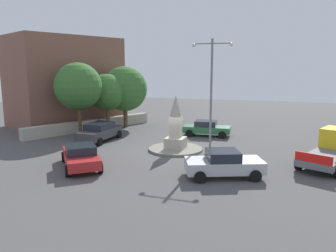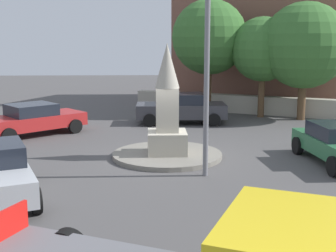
# 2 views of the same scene
# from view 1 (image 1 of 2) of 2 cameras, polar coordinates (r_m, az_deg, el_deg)

# --- Properties ---
(ground_plane) EXTENTS (80.00, 80.00, 0.00)m
(ground_plane) POSITION_cam_1_polar(r_m,az_deg,el_deg) (23.67, 1.35, -4.29)
(ground_plane) COLOR #4F4C4C
(traffic_island) EXTENTS (3.94, 3.94, 0.16)m
(traffic_island) POSITION_cam_1_polar(r_m,az_deg,el_deg) (23.65, 1.35, -4.10)
(traffic_island) COLOR gray
(traffic_island) RESTS_ON ground
(monument) EXTENTS (1.37, 1.37, 3.89)m
(monument) POSITION_cam_1_polar(r_m,az_deg,el_deg) (23.30, 1.37, -0.13)
(monument) COLOR #B2AA99
(monument) RESTS_ON traffic_island
(streetlamp) EXTENTS (2.92, 0.28, 7.97)m
(streetlamp) POSITION_cam_1_polar(r_m,az_deg,el_deg) (23.44, 7.68, 7.38)
(streetlamp) COLOR slate
(streetlamp) RESTS_ON ground
(car_red_far_side) EXTENTS (4.24, 4.56, 1.40)m
(car_red_far_side) POSITION_cam_1_polar(r_m,az_deg,el_deg) (20.18, -15.18, -5.08)
(car_red_far_side) COLOR #B22323
(car_red_far_side) RESTS_ON ground
(car_green_passing) EXTENTS (4.18, 2.13, 1.36)m
(car_green_passing) POSITION_cam_1_polar(r_m,az_deg,el_deg) (28.71, 6.84, -0.35)
(car_green_passing) COLOR #2D6B42
(car_green_passing) RESTS_ON ground
(car_dark_grey_approaching) EXTENTS (2.09, 4.50, 1.52)m
(car_dark_grey_approaching) POSITION_cam_1_polar(r_m,az_deg,el_deg) (27.11, -11.96, -0.93)
(car_dark_grey_approaching) COLOR #38383D
(car_dark_grey_approaching) RESTS_ON ground
(car_silver_near_island) EXTENTS (4.57, 3.28, 1.49)m
(car_silver_near_island) POSITION_cam_1_polar(r_m,az_deg,el_deg) (18.05, 9.83, -6.56)
(car_silver_near_island) COLOR #B7BABF
(car_silver_near_island) RESTS_ON ground
(truck_yellow_parked_left) EXTENTS (4.31, 6.27, 2.03)m
(truck_yellow_parked_left) POSITION_cam_1_polar(r_m,az_deg,el_deg) (22.97, 27.40, -3.37)
(truck_yellow_parked_left) COLOR yellow
(truck_yellow_parked_left) RESTS_ON ground
(stone_boundary_wall) EXTENTS (6.59, 12.54, 1.03)m
(stone_boundary_wall) POSITION_cam_1_polar(r_m,az_deg,el_deg) (32.08, -13.24, 0.20)
(stone_boundary_wall) COLOR #B2AA99
(stone_boundary_wall) RESTS_ON ground
(corner_building) EXTENTS (10.70, 12.48, 9.07)m
(corner_building) POSITION_cam_1_polar(r_m,az_deg,el_deg) (35.89, -17.67, 7.48)
(corner_building) COLOR brown
(corner_building) RESTS_ON ground
(tree_near_wall) EXTENTS (4.20, 4.20, 6.44)m
(tree_near_wall) POSITION_cam_1_polar(r_m,az_deg,el_deg) (29.84, -15.60, 6.74)
(tree_near_wall) COLOR brown
(tree_near_wall) RESTS_ON ground
(tree_mid_cluster) EXTENTS (3.47, 3.47, 5.42)m
(tree_mid_cluster) POSITION_cam_1_polar(r_m,az_deg,el_deg) (31.49, -10.73, 5.90)
(tree_mid_cluster) COLOR brown
(tree_mid_cluster) RESTS_ON ground
(tree_far_corner) EXTENTS (4.47, 4.47, 6.13)m
(tree_far_corner) POSITION_cam_1_polar(r_m,az_deg,el_deg) (32.74, -7.64, 6.51)
(tree_far_corner) COLOR brown
(tree_far_corner) RESTS_ON ground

